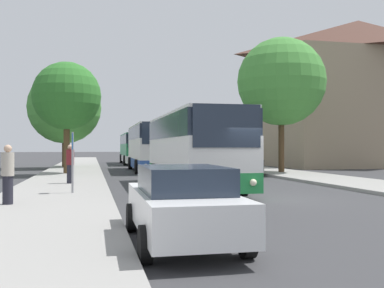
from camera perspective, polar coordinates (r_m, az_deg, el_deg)
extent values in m
plane|color=#38383A|center=(15.92, 8.53, -7.06)|extent=(300.00, 300.00, 0.00)
cube|color=gray|center=(14.91, -17.66, -7.22)|extent=(4.00, 120.00, 0.15)
cube|color=gray|center=(47.59, 20.39, 3.74)|extent=(18.40, 13.18, 10.47)
pyramid|color=#513328|center=(48.64, 20.38, 12.24)|extent=(18.40, 13.18, 3.95)
cube|color=#238942|center=(20.20, 0.07, -3.86)|extent=(2.68, 10.73, 0.70)
cube|color=silver|center=(20.16, 0.07, -1.08)|extent=(2.68, 10.73, 1.26)
cube|color=#232D3D|center=(20.18, 0.07, 2.06)|extent=(2.70, 10.52, 0.95)
cube|color=silver|center=(20.20, 0.07, 3.57)|extent=(2.62, 10.52, 0.12)
cube|color=#232D3D|center=(14.96, 4.47, 2.32)|extent=(2.34, 0.08, 1.45)
sphere|color=#F4EAC1|center=(14.73, 1.09, -5.03)|extent=(0.24, 0.24, 0.24)
sphere|color=#F4EAC1|center=(15.25, 7.78, -4.87)|extent=(0.24, 0.24, 0.24)
cylinder|color=black|center=(16.81, -1.93, -5.00)|extent=(0.31, 1.00, 1.00)
cylinder|color=black|center=(17.46, 6.51, -4.82)|extent=(0.31, 1.00, 1.00)
cylinder|color=black|center=(23.14, -4.78, -3.72)|extent=(0.31, 1.00, 1.00)
cylinder|color=black|center=(23.62, 1.49, -3.66)|extent=(0.31, 1.00, 1.00)
cube|color=#2D519E|center=(34.29, -5.39, -2.41)|extent=(2.61, 10.65, 0.70)
cube|color=silver|center=(34.26, -5.39, -0.62)|extent=(2.61, 10.65, 1.45)
cube|color=#232D3D|center=(34.28, -5.39, 1.39)|extent=(2.64, 10.44, 0.95)
cube|color=silver|center=(34.30, -5.39, 2.28)|extent=(2.56, 10.44, 0.12)
cube|color=#232D3D|center=(28.98, -4.17, 1.41)|extent=(2.24, 0.09, 1.45)
sphere|color=#F4EAC1|center=(28.87, -5.89, -2.73)|extent=(0.24, 0.24, 0.24)
sphere|color=#F4EAC1|center=(29.10, -2.46, -2.72)|extent=(0.24, 0.24, 0.24)
cylinder|color=black|center=(31.00, -7.00, -2.86)|extent=(0.31, 1.00, 1.00)
cylinder|color=black|center=(31.31, -2.45, -2.84)|extent=(0.31, 1.00, 1.00)
cylinder|color=black|center=(37.35, -7.85, -2.44)|extent=(0.31, 1.00, 1.00)
cylinder|color=black|center=(37.61, -4.06, -2.42)|extent=(0.31, 1.00, 1.00)
cube|color=silver|center=(48.66, -7.29, -1.80)|extent=(2.67, 11.77, 0.70)
cube|color=#23844C|center=(48.65, -7.29, -0.69)|extent=(2.67, 11.77, 1.19)
cube|color=#232D3D|center=(48.65, -7.29, 0.57)|extent=(2.69, 11.54, 0.95)
cube|color=#23844C|center=(48.66, -7.29, 1.20)|extent=(2.61, 11.54, 0.12)
cube|color=#232D3D|center=(42.77, -6.65, 0.49)|extent=(2.26, 0.09, 1.45)
sphere|color=#F4EAC1|center=(42.69, -7.83, -1.96)|extent=(0.24, 0.24, 0.24)
sphere|color=#F4EAC1|center=(42.86, -5.48, -1.95)|extent=(0.24, 0.24, 0.24)
cylinder|color=black|center=(45.07, -8.53, -2.08)|extent=(0.31, 1.00, 1.00)
cylinder|color=black|center=(45.28, -5.35, -2.07)|extent=(0.31, 1.00, 1.00)
cylinder|color=black|center=(52.10, -8.98, -1.84)|extent=(0.31, 1.00, 1.00)
cylinder|color=black|center=(52.29, -6.23, -1.84)|extent=(0.31, 1.00, 1.00)
cube|color=silver|center=(8.75, -1.36, -8.27)|extent=(1.73, 4.46, 0.70)
cube|color=#232D3D|center=(8.51, -1.13, -4.49)|extent=(1.51, 2.32, 0.48)
cylinder|color=black|center=(10.04, -7.70, -9.25)|extent=(0.20, 0.62, 0.62)
cylinder|color=black|center=(10.31, 1.88, -9.01)|extent=(0.20, 0.62, 0.62)
cylinder|color=black|center=(7.34, -5.96, -12.56)|extent=(0.20, 0.62, 0.62)
cylinder|color=black|center=(7.71, 6.99, -11.97)|extent=(0.20, 0.62, 0.62)
cube|color=black|center=(29.81, 6.01, -2.63)|extent=(1.95, 3.94, 0.73)
cube|color=#232D3D|center=(29.94, 5.91, -1.51)|extent=(1.70, 2.06, 0.42)
cylinder|color=black|center=(29.03, 8.57, -3.41)|extent=(0.21, 0.62, 0.62)
cylinder|color=black|center=(28.37, 5.02, -3.48)|extent=(0.21, 0.62, 0.62)
cylinder|color=black|center=(31.29, 6.90, -3.19)|extent=(0.21, 0.62, 0.62)
cylinder|color=black|center=(30.68, 3.58, -3.25)|extent=(0.21, 0.62, 0.62)
cylinder|color=gray|center=(17.25, -14.92, -2.27)|extent=(0.08, 0.08, 2.26)
cube|color=#1E56A3|center=(17.24, -14.92, 0.33)|extent=(0.03, 0.45, 0.60)
cylinder|color=#23232D|center=(21.78, -15.22, -3.71)|extent=(0.30, 0.30, 0.86)
cylinder|color=maroon|center=(21.75, -15.21, -1.63)|extent=(0.36, 0.36, 0.72)
sphere|color=tan|center=(21.75, -15.21, -0.38)|extent=(0.23, 0.23, 0.23)
cylinder|color=#23232D|center=(14.49, -22.35, -5.43)|extent=(0.30, 0.30, 0.84)
cylinder|color=#B2A899|center=(14.44, -22.34, -2.38)|extent=(0.36, 0.36, 0.70)
sphere|color=tan|center=(14.43, -22.34, -0.53)|extent=(0.23, 0.23, 0.23)
cylinder|color=#513D23|center=(30.03, -15.63, -0.40)|extent=(0.40, 0.40, 3.36)
sphere|color=#2D7028|center=(30.21, -15.62, 5.91)|extent=(4.38, 4.38, 4.38)
cylinder|color=#47331E|center=(39.78, -15.89, -0.81)|extent=(0.40, 0.40, 2.77)
sphere|color=#428938|center=(39.92, -15.89, 4.52)|extent=(6.18, 6.18, 6.18)
cylinder|color=#47331E|center=(31.03, 11.28, 0.09)|extent=(0.40, 0.40, 3.89)
sphere|color=#428938|center=(31.34, 11.27, 7.76)|extent=(5.96, 5.96, 5.96)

